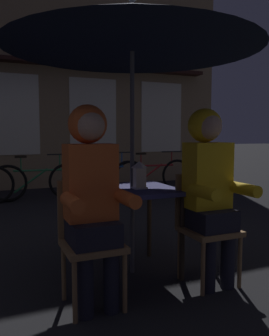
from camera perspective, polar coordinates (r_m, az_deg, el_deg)
name	(u,v)px	position (r m, az deg, el deg)	size (l,w,h in m)	color
ground_plane	(132,272)	(3.16, -0.36, -16.65)	(60.00, 60.00, 0.00)	black
cafe_table	(132,200)	(2.98, -0.37, -5.22)	(0.72, 0.72, 0.74)	navy
patio_umbrella	(132,27)	(3.05, -0.39, 21.99)	(2.10, 2.10, 2.31)	#4C4C51
lantern	(139,174)	(2.92, 0.77, -1.02)	(0.11, 0.11, 0.23)	white
chair_left	(90,235)	(2.52, -7.32, -10.77)	(0.40, 0.40, 0.87)	olive
chair_right	(204,221)	(2.92, 11.33, -8.55)	(0.40, 0.40, 0.87)	olive
person_left_hooded	(91,186)	(2.39, -7.06, -2.90)	(0.45, 0.56, 1.40)	black
person_right_hooded	(209,179)	(2.81, 12.12, -1.71)	(0.45, 0.56, 1.40)	black
shopfront_building	(9,45)	(8.33, -19.84, 18.44)	(10.00, 0.93, 6.20)	#937A56
bicycle_third	(38,181)	(6.50, -15.51, -2.10)	(1.67, 0.25, 0.84)	black
bicycle_fourth	(104,177)	(6.85, -5.05, -1.53)	(1.68, 0.16, 0.84)	black
bicycle_fifth	(154,175)	(7.22, 3.20, -1.15)	(1.67, 0.25, 0.84)	black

